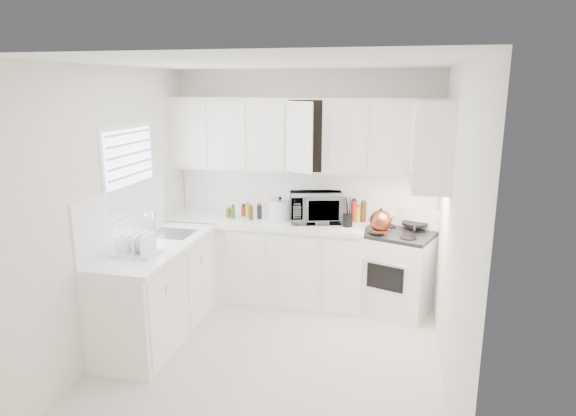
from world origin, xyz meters
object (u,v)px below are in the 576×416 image
(stove, at_px, (396,261))
(dish_rack, at_px, (135,242))
(utensil_crock, at_px, (348,211))
(tea_kettle, at_px, (381,219))
(microwave, at_px, (316,204))
(rice_cooker, at_px, (280,208))

(stove, height_order, dish_rack, dish_rack)
(stove, xyz_separation_m, utensil_crock, (-0.53, -0.08, 0.54))
(utensil_crock, bearing_deg, tea_kettle, -12.15)
(tea_kettle, distance_m, utensil_crock, 0.36)
(utensil_crock, height_order, dish_rack, utensil_crock)
(microwave, relative_size, dish_rack, 1.44)
(microwave, bearing_deg, rice_cooker, 164.00)
(tea_kettle, xyz_separation_m, rice_cooker, (-1.13, 0.21, 0.01))
(tea_kettle, bearing_deg, rice_cooker, 171.30)
(microwave, distance_m, utensil_crock, 0.39)
(rice_cooker, distance_m, dish_rack, 1.77)
(utensil_crock, xyz_separation_m, dish_rack, (-1.77, -1.33, -0.06))
(stove, distance_m, rice_cooker, 1.41)
(tea_kettle, height_order, utensil_crock, utensil_crock)
(microwave, height_order, rice_cooker, microwave)
(rice_cooker, bearing_deg, stove, -2.48)
(dish_rack, bearing_deg, tea_kettle, 31.14)
(tea_kettle, relative_size, dish_rack, 0.71)
(stove, xyz_separation_m, rice_cooker, (-1.31, 0.05, 0.51))
(stove, xyz_separation_m, tea_kettle, (-0.18, -0.16, 0.50))
(stove, distance_m, tea_kettle, 0.55)
(tea_kettle, relative_size, utensil_crock, 0.85)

